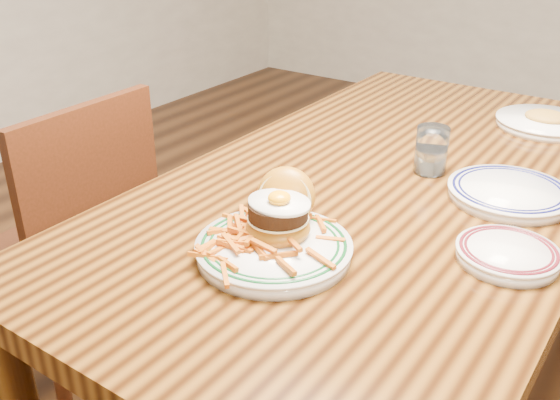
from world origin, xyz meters
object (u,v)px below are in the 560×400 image
Objects in this scene: table at (388,213)px; side_plate at (508,253)px; main_plate at (276,234)px; chair_left at (72,246)px.

side_plate is at bearing -33.18° from table.
main_plate reaches higher than table.
side_plate reaches higher than table.
side_plate is (0.34, 0.20, -0.02)m from main_plate.
table is 0.84m from chair_left.
table is 8.77× the size of side_plate.
table is at bearing 21.31° from chair_left.
chair_left is (-0.75, -0.31, -0.19)m from table.
chair_left reaches higher than side_plate.
chair_left is 4.82× the size of side_plate.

